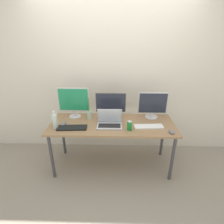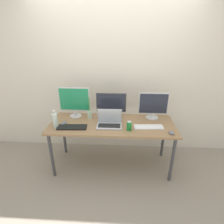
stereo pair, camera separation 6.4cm
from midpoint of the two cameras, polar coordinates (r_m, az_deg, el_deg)
ground_plane at (r=2.93m, az=-0.66°, el=-16.76°), size 16.00×16.00×0.00m
wall_back at (r=2.88m, az=-0.32°, el=11.68°), size 7.00×0.08×2.60m
work_desk at (r=2.54m, az=-0.73°, el=-5.04°), size 1.78×0.69×0.74m
monitor_left at (r=2.69m, az=-13.08°, el=3.43°), size 0.46×0.18×0.46m
monitor_center at (r=2.63m, az=-1.12°, el=2.36°), size 0.45×0.21×0.38m
monitor_right at (r=2.68m, az=12.44°, el=2.33°), size 0.43×0.19×0.40m
laptop_silver at (r=2.43m, az=-1.55°, el=-3.26°), size 0.35×0.23×0.24m
keyboard_main at (r=2.45m, az=-13.63°, el=-5.00°), size 0.41×0.17×0.02m
keyboard_aux at (r=2.45m, az=11.16°, el=-4.71°), size 0.40×0.15×0.02m
mouse_by_keyboard at (r=2.38m, az=18.14°, el=-6.18°), size 0.08×0.10×0.03m
mouse_by_laptop at (r=2.57m, az=-16.23°, el=-3.67°), size 0.09×0.12×0.04m
water_bottle at (r=2.47m, az=-18.90°, el=-2.65°), size 0.07×0.07×0.25m
soda_can_near_keyboard at (r=2.33m, az=4.95°, el=-4.46°), size 0.07×0.07×0.13m
bamboo_vase at (r=2.66m, az=-8.10°, el=-0.80°), size 0.07×0.07×0.33m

